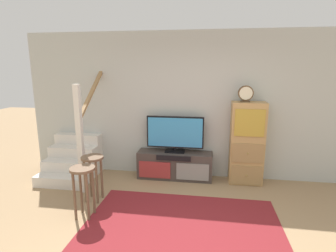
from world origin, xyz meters
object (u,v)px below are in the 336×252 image
object	(u,v)px
television	(175,133)
bar_stool_near	(83,181)
bar_stool_far	(93,168)
side_cabinet	(247,143)
desk_clock	(246,94)
media_console	(175,165)

from	to	relation	value
television	bar_stool_near	distance (m)	1.91
bar_stool_far	side_cabinet	bearing A→B (deg)	23.38
desk_clock	bar_stool_near	bearing A→B (deg)	-146.41
television	side_cabinet	xyz separation A→B (m)	(1.29, -0.01, -0.13)
television	bar_stool_far	world-z (taller)	television
bar_stool_near	bar_stool_far	world-z (taller)	bar_stool_near
television	desk_clock	size ratio (longest dim) A/B	3.72
media_console	bar_stool_near	size ratio (longest dim) A/B	1.90
desk_clock	bar_stool_near	xyz separation A→B (m)	(-2.28, -1.52, -1.07)
side_cabinet	bar_stool_near	world-z (taller)	side_cabinet
bar_stool_far	bar_stool_near	bearing A→B (deg)	-81.13
desk_clock	bar_stool_near	size ratio (longest dim) A/B	0.39
media_console	desk_clock	distance (m)	1.82
bar_stool_near	bar_stool_far	distance (m)	0.49
television	media_console	bearing A→B (deg)	-90.00
bar_stool_far	desk_clock	bearing A→B (deg)	23.72
media_console	bar_stool_near	bearing A→B (deg)	-125.13
side_cabinet	bar_stool_near	bearing A→B (deg)	-146.99
side_cabinet	desk_clock	xyz separation A→B (m)	(-0.07, -0.02, 0.88)
television	bar_stool_near	bearing A→B (deg)	-124.71
bar_stool_near	bar_stool_far	bearing A→B (deg)	98.87
media_console	bar_stool_far	size ratio (longest dim) A/B	1.93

